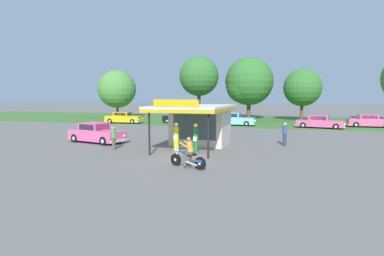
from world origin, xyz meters
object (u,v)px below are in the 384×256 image
object	(u,v)px
parked_car_back_row_left	(233,119)
parked_car_back_row_far_right	(124,118)
parked_car_second_row_spare	(320,122)
gas_pump_offside	(196,140)
motorcycle_with_rider	(188,155)
parked_car_back_row_right	(369,121)
bystander_standing_back_lot	(285,133)
parked_car_back_row_far_left	(182,118)
bystander_leaning_by_kiosk	(114,137)
featured_classic_sedan	(96,134)
gas_pump_nearside	(176,139)

from	to	relation	value
parked_car_back_row_left	parked_car_back_row_far_right	distance (m)	14.87
parked_car_second_row_spare	gas_pump_offside	bearing A→B (deg)	-116.05
parked_car_back_row_left	parked_car_second_row_spare	distance (m)	10.20
gas_pump_offside	motorcycle_with_rider	xyz separation A→B (m)	(0.76, -3.99, -0.21)
parked_car_back_row_right	bystander_standing_back_lot	bearing A→B (deg)	-119.20
parked_car_back_row_far_right	parked_car_back_row_far_left	distance (m)	8.06
parked_car_second_row_spare	bystander_leaning_by_kiosk	world-z (taller)	bystander_leaning_by_kiosk
parked_car_back_row_right	bystander_leaning_by_kiosk	xyz separation A→B (m)	(-20.83, -22.35, 0.14)
featured_classic_sedan	parked_car_back_row_left	size ratio (longest dim) A/B	0.91
parked_car_back_row_left	parked_car_back_row_right	world-z (taller)	parked_car_back_row_left
parked_car_back_row_far_right	parked_car_back_row_far_left	world-z (taller)	parked_car_back_row_far_left
gas_pump_nearside	gas_pump_offside	bearing A→B (deg)	-0.00
motorcycle_with_rider	parked_car_back_row_far_right	world-z (taller)	motorcycle_with_rider
gas_pump_nearside	parked_car_back_row_far_left	world-z (taller)	gas_pump_nearside
gas_pump_nearside	parked_car_back_row_far_left	size ratio (longest dim) A/B	0.33
parked_car_back_row_left	bystander_standing_back_lot	distance (m)	16.27
parked_car_back_row_far_left	parked_car_back_row_right	xyz separation A→B (m)	(22.91, 1.58, -0.03)
featured_classic_sedan	bystander_standing_back_lot	bearing A→B (deg)	10.42
gas_pump_offside	parked_car_back_row_left	distance (m)	19.73
parked_car_back_row_far_right	parked_car_second_row_spare	bearing A→B (deg)	1.63
featured_classic_sedan	parked_car_back_row_far_left	size ratio (longest dim) A/B	0.88
parked_car_back_row_far_left	bystander_leaning_by_kiosk	size ratio (longest dim) A/B	3.67
gas_pump_nearside	parked_car_back_row_left	size ratio (longest dim) A/B	0.35
parked_car_back_row_right	bystander_standing_back_lot	world-z (taller)	bystander_standing_back_lot
gas_pump_offside	bystander_standing_back_lot	bearing A→B (deg)	40.75
featured_classic_sedan	parked_car_back_row_far_left	distance (m)	18.33
gas_pump_offside	parked_car_back_row_right	distance (m)	26.67
motorcycle_with_rider	parked_car_back_row_far_left	world-z (taller)	parked_car_back_row_far_left
parked_car_back_row_far_left	gas_pump_nearside	bearing A→B (deg)	-72.37
featured_classic_sedan	parked_car_back_row_far_right	size ratio (longest dim) A/B	0.98
parked_car_second_row_spare	bystander_standing_back_lot	world-z (taller)	bystander_standing_back_lot
featured_classic_sedan	gas_pump_offside	bearing A→B (deg)	-13.39
gas_pump_offside	parked_car_back_row_far_left	bearing A→B (deg)	110.93
parked_car_back_row_left	parked_car_back_row_right	distance (m)	16.08
parked_car_back_row_far_right	parked_car_back_row_right	size ratio (longest dim) A/B	1.05
motorcycle_with_rider	parked_car_back_row_left	xyz separation A→B (m)	(-1.57, 23.70, 0.08)
bystander_standing_back_lot	featured_classic_sedan	bearing A→B (deg)	-169.58
featured_classic_sedan	parked_car_back_row_left	distance (m)	19.34
gas_pump_offside	parked_car_back_row_left	bearing A→B (deg)	92.35
motorcycle_with_rider	parked_car_second_row_spare	size ratio (longest dim) A/B	0.38
parked_car_second_row_spare	featured_classic_sedan	bearing A→B (deg)	-136.71
parked_car_back_row_left	parked_car_back_row_far_left	xyz separation A→B (m)	(-6.99, 0.68, -0.00)
featured_classic_sedan	bystander_standing_back_lot	world-z (taller)	bystander_standing_back_lot
parked_car_back_row_left	bystander_leaning_by_kiosk	bearing A→B (deg)	-103.74
parked_car_second_row_spare	bystander_leaning_by_kiosk	xyz separation A→B (m)	(-15.09, -19.55, 0.16)
motorcycle_with_rider	bystander_standing_back_lot	distance (m)	9.89
parked_car_back_row_far_right	parked_car_second_row_spare	xyz separation A→B (m)	(25.00, 0.71, -0.04)
parked_car_back_row_right	featured_classic_sedan	bearing A→B (deg)	-140.21
parked_car_second_row_spare	bystander_standing_back_lot	bearing A→B (deg)	-105.13
gas_pump_offside	bystander_leaning_by_kiosk	size ratio (longest dim) A/B	1.21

